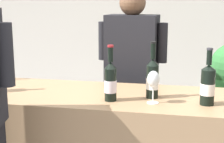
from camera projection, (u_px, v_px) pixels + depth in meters
The scene contains 6 objects.
wall_back at pixel (149, 12), 4.59m from camera, with size 8.00×0.10×2.80m, color beige.
wine_bottle_1 at pixel (111, 81), 2.03m from camera, with size 0.07×0.07×0.33m.
wine_bottle_4 at pixel (152, 78), 2.08m from camera, with size 0.08×0.08×0.35m.
wine_bottle_5 at pixel (208, 85), 1.95m from camera, with size 0.08×0.08×0.33m.
wine_glass at pixel (153, 80), 1.97m from camera, with size 0.07×0.07×0.19m.
person_server at pixel (131, 93), 2.85m from camera, with size 0.57×0.28×1.65m.
Camera 1 is at (0.43, -2.06, 1.57)m, focal length 54.95 mm.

